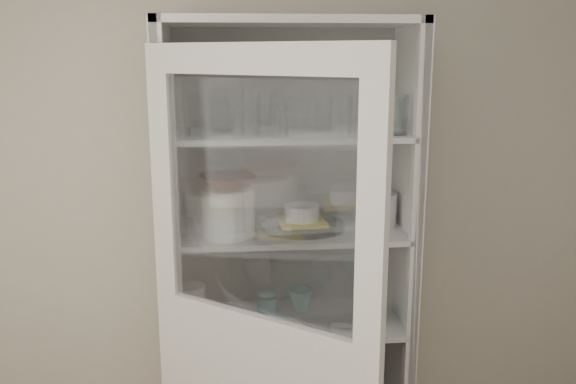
% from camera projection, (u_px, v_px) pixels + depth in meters
% --- Properties ---
extents(wall_back, '(3.60, 0.02, 2.60)m').
position_uv_depth(wall_back, '(239.00, 207.00, 2.71)').
color(wall_back, '#C0B3A6').
rests_on(wall_back, ground).
extents(pantry_cabinet, '(1.00, 0.45, 2.10)m').
position_uv_depth(pantry_cabinet, '(287.00, 295.00, 2.65)').
color(pantry_cabinet, '#BCBCBC').
rests_on(pantry_cabinet, floor).
extents(cupboard_door, '(0.74, 0.57, 2.00)m').
position_uv_depth(cupboard_door, '(260.00, 376.00, 2.11)').
color(cupboard_door, '#BCBCBC').
rests_on(cupboard_door, floor).
extents(tumbler_0, '(0.08, 0.08, 0.13)m').
position_uv_depth(tumbler_0, '(181.00, 119.00, 2.27)').
color(tumbler_0, silver).
rests_on(tumbler_0, shelf_glass).
extents(tumbler_1, '(0.08, 0.08, 0.15)m').
position_uv_depth(tumbler_1, '(251.00, 117.00, 2.27)').
color(tumbler_1, silver).
rests_on(tumbler_1, shelf_glass).
extents(tumbler_2, '(0.08, 0.08, 0.14)m').
position_uv_depth(tumbler_2, '(279.00, 118.00, 2.27)').
color(tumbler_2, silver).
rests_on(tumbler_2, shelf_glass).
extents(tumbler_3, '(0.07, 0.07, 0.13)m').
position_uv_depth(tumbler_3, '(262.00, 119.00, 2.28)').
color(tumbler_3, silver).
rests_on(tumbler_3, shelf_glass).
extents(tumbler_4, '(0.07, 0.07, 0.15)m').
position_uv_depth(tumbler_4, '(357.00, 115.00, 2.33)').
color(tumbler_4, silver).
rests_on(tumbler_4, shelf_glass).
extents(tumbler_5, '(0.09, 0.09, 0.14)m').
position_uv_depth(tumbler_5, '(396.00, 116.00, 2.34)').
color(tumbler_5, silver).
rests_on(tumbler_5, shelf_glass).
extents(tumbler_6, '(0.08, 0.08, 0.15)m').
position_uv_depth(tumbler_6, '(398.00, 115.00, 2.32)').
color(tumbler_6, silver).
rests_on(tumbler_6, shelf_glass).
extents(tumbler_7, '(0.09, 0.09, 0.15)m').
position_uv_depth(tumbler_7, '(219.00, 113.00, 2.40)').
color(tumbler_7, silver).
rests_on(tumbler_7, shelf_glass).
extents(tumbler_8, '(0.09, 0.09, 0.15)m').
position_uv_depth(tumbler_8, '(224.00, 113.00, 2.40)').
color(tumbler_8, silver).
rests_on(tumbler_8, shelf_glass).
extents(tumbler_9, '(0.08, 0.08, 0.13)m').
position_uv_depth(tumbler_9, '(225.00, 116.00, 2.38)').
color(tumbler_9, silver).
rests_on(tumbler_9, shelf_glass).
extents(tumbler_10, '(0.09, 0.09, 0.14)m').
position_uv_depth(tumbler_10, '(324.00, 113.00, 2.45)').
color(tumbler_10, silver).
rests_on(tumbler_10, shelf_glass).
extents(goblet_0, '(0.08, 0.08, 0.18)m').
position_uv_depth(goblet_0, '(220.00, 107.00, 2.49)').
color(goblet_0, silver).
rests_on(goblet_0, shelf_glass).
extents(goblet_1, '(0.08, 0.08, 0.18)m').
position_uv_depth(goblet_1, '(281.00, 106.00, 2.50)').
color(goblet_1, silver).
rests_on(goblet_1, shelf_glass).
extents(goblet_2, '(0.09, 0.09, 0.19)m').
position_uv_depth(goblet_2, '(305.00, 106.00, 2.49)').
color(goblet_2, silver).
rests_on(goblet_2, shelf_glass).
extents(goblet_3, '(0.07, 0.07, 0.17)m').
position_uv_depth(goblet_3, '(375.00, 107.00, 2.56)').
color(goblet_3, silver).
rests_on(goblet_3, shelf_glass).
extents(plate_stack_front, '(0.21, 0.21, 0.13)m').
position_uv_depth(plate_stack_front, '(229.00, 220.00, 2.40)').
color(plate_stack_front, white).
rests_on(plate_stack_front, shelf_plates).
extents(plate_stack_back, '(0.21, 0.21, 0.06)m').
position_uv_depth(plate_stack_back, '(227.00, 215.00, 2.61)').
color(plate_stack_back, white).
rests_on(plate_stack_back, shelf_plates).
extents(cream_bowl, '(0.26, 0.26, 0.07)m').
position_uv_depth(cream_bowl, '(228.00, 196.00, 2.38)').
color(cream_bowl, white).
rests_on(cream_bowl, plate_stack_front).
extents(terracotta_bowl, '(0.26, 0.26, 0.05)m').
position_uv_depth(terracotta_bowl, '(228.00, 182.00, 2.37)').
color(terracotta_bowl, '#512515').
rests_on(terracotta_bowl, cream_bowl).
extents(glass_platter, '(0.47, 0.47, 0.02)m').
position_uv_depth(glass_platter, '(302.00, 225.00, 2.52)').
color(glass_platter, silver).
rests_on(glass_platter, shelf_plates).
extents(yellow_trivet, '(0.20, 0.20, 0.01)m').
position_uv_depth(yellow_trivet, '(302.00, 221.00, 2.52)').
color(yellow_trivet, yellow).
rests_on(yellow_trivet, glass_platter).
extents(white_ramekin, '(0.16, 0.16, 0.06)m').
position_uv_depth(white_ramekin, '(302.00, 212.00, 2.51)').
color(white_ramekin, white).
rests_on(white_ramekin, yellow_trivet).
extents(grey_bowl_stack, '(0.13, 0.13, 0.14)m').
position_uv_depth(grey_bowl_stack, '(381.00, 210.00, 2.53)').
color(grey_bowl_stack, '#B8B8B8').
rests_on(grey_bowl_stack, shelf_plates).
extents(mug_blue, '(0.13, 0.13, 0.09)m').
position_uv_depth(mug_blue, '(367.00, 312.00, 2.56)').
color(mug_blue, navy).
rests_on(mug_blue, shelf_mugs).
extents(mug_teal, '(0.11, 0.11, 0.10)m').
position_uv_depth(mug_teal, '(301.00, 300.00, 2.67)').
color(mug_teal, '#226674').
rests_on(mug_teal, shelf_mugs).
extents(mug_white, '(0.13, 0.13, 0.09)m').
position_uv_depth(mug_white, '(368.00, 316.00, 2.51)').
color(mug_white, white).
rests_on(mug_white, shelf_mugs).
extents(teal_jar, '(0.08, 0.08, 0.10)m').
position_uv_depth(teal_jar, '(267.00, 304.00, 2.62)').
color(teal_jar, '#226674').
rests_on(teal_jar, shelf_mugs).
extents(measuring_cups, '(0.09, 0.09, 0.04)m').
position_uv_depth(measuring_cups, '(259.00, 323.00, 2.52)').
color(measuring_cups, silver).
rests_on(measuring_cups, shelf_mugs).
extents(white_canister, '(0.13, 0.13, 0.15)m').
position_uv_depth(white_canister, '(191.00, 302.00, 2.59)').
color(white_canister, white).
rests_on(white_canister, shelf_mugs).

